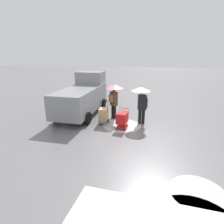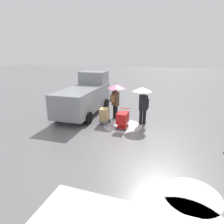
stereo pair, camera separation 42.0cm
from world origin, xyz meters
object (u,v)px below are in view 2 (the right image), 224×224
(cargo_van_parked_right, at_px, (85,96))
(shopping_cart_vendor, at_px, (123,118))
(hand_dolly_boxes, at_px, (104,114))
(pedestrian_black_side, at_px, (116,93))
(pedestrian_pink_side, at_px, (143,97))

(cargo_van_parked_right, bearing_deg, shopping_cart_vendor, 147.06)
(hand_dolly_boxes, xyz_separation_m, pedestrian_black_side, (-0.38, -1.08, 1.01))
(pedestrian_pink_side, xyz_separation_m, pedestrian_black_side, (1.66, -0.50, 0.00))
(pedestrian_pink_side, height_order, pedestrian_black_side, same)
(cargo_van_parked_right, relative_size, pedestrian_pink_side, 2.49)
(pedestrian_pink_side, relative_size, pedestrian_black_side, 1.00)
(shopping_cart_vendor, height_order, pedestrian_black_side, pedestrian_black_side)
(pedestrian_black_side, bearing_deg, pedestrian_pink_side, 163.18)
(shopping_cart_vendor, bearing_deg, pedestrian_black_side, -61.72)
(shopping_cart_vendor, bearing_deg, cargo_van_parked_right, -32.94)
(shopping_cart_vendor, relative_size, pedestrian_black_side, 0.49)
(shopping_cart_vendor, xyz_separation_m, hand_dolly_boxes, (1.16, -0.37, -0.01))
(hand_dolly_boxes, height_order, pedestrian_pink_side, pedestrian_pink_side)
(shopping_cart_vendor, relative_size, pedestrian_pink_side, 0.49)
(hand_dolly_boxes, relative_size, pedestrian_pink_side, 0.61)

